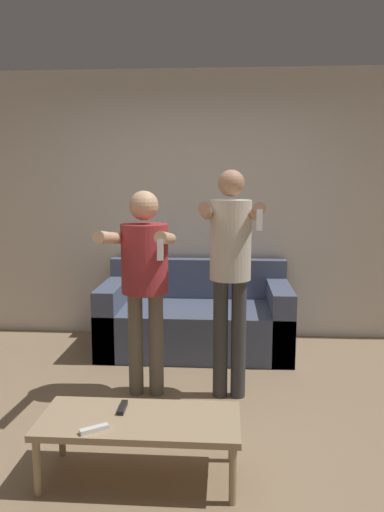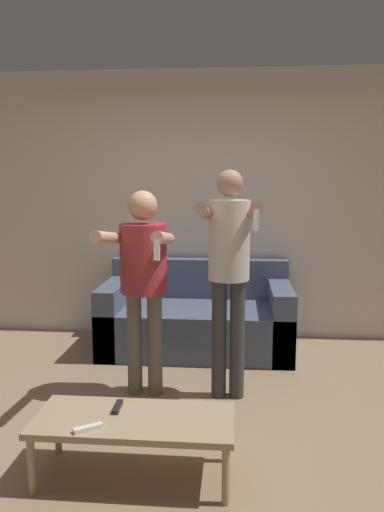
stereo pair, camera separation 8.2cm
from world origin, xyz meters
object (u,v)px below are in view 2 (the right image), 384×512
person_standing_left (143,269)px  remote_near (88,428)px  coffee_table (134,423)px  couch (197,320)px  person_standing_right (229,259)px  remote_far (117,407)px

person_standing_left → remote_near: 1.36m
coffee_table → remote_near: (-0.21, -0.16, 0.05)m
couch → person_standing_right: bearing=-73.6°
person_standing_right → coffee_table: (-0.49, -1.06, -0.74)m
coffee_table → remote_near: size_ratio=7.51×
couch → coffee_table: 2.13m
coffee_table → remote_near: remote_near is taller
couch → remote_near: 2.32m
person_standing_right → coffee_table: bearing=-114.9°
remote_near → remote_far: same height
person_standing_left → person_standing_right: (0.63, 0.00, 0.08)m
couch → remote_far: bearing=-98.0°
couch → person_standing_right: person_standing_right is taller
couch → person_standing_left: (-0.31, -1.07, 0.69)m
person_standing_right → remote_near: person_standing_right is taller
remote_near → coffee_table: bearing=38.3°
person_standing_left → remote_near: person_standing_left is taller
person_standing_right → remote_near: bearing=-119.7°
person_standing_left → person_standing_right: bearing=0.2°
person_standing_left → coffee_table: bearing=-82.5°
person_standing_right → remote_near: (-0.70, -1.22, -0.69)m
remote_near → remote_far: 0.27m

